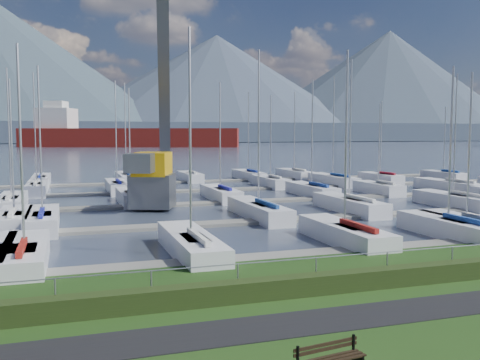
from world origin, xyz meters
name	(u,v)px	position (x,y,z in m)	size (l,w,h in m)	color
path	(386,313)	(0.00, -3.00, 0.01)	(160.00, 2.00, 0.04)	black
water	(86,145)	(0.00, 260.00, -0.40)	(800.00, 540.00, 0.20)	#3C4558
hedge	(346,281)	(0.00, -0.40, 0.35)	(80.00, 0.70, 0.70)	#253513
fence	(341,256)	(0.00, 0.00, 1.20)	(0.04, 0.04, 80.00)	gray
foothill	(81,132)	(0.00, 330.00, 6.00)	(900.00, 80.00, 12.00)	#3F4A5C
mountains	(87,78)	(7.35, 404.62, 46.68)	(1190.00, 360.00, 115.00)	#404D5E
docks	(188,204)	(0.00, 26.00, -0.22)	(90.00, 41.60, 0.25)	slate
bench_left	(330,360)	(-3.80, -6.43, 0.42)	(1.84, 0.67, 0.85)	black
crane	(155,138)	(-2.72, 25.64, 5.33)	(5.84, 13.49, 22.35)	#53565A
cargo_ship_mid	(121,138)	(12.85, 214.58, 3.63)	(91.56, 47.84, 21.50)	maroon
sailboat_fleet	(153,137)	(-2.50, 27.95, 5.35)	(73.92, 49.99, 12.93)	navy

